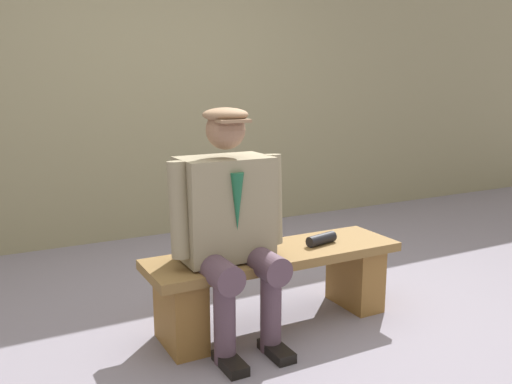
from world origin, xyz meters
name	(u,v)px	position (x,y,z in m)	size (l,w,h in m)	color
ground_plane	(275,323)	(0.00, 0.00, 0.00)	(30.00, 30.00, 0.00)	gray
bench	(275,278)	(0.00, 0.00, 0.28)	(1.48, 0.43, 0.44)	brown
seated_man	(229,218)	(0.31, 0.05, 0.68)	(0.65, 0.59, 1.25)	gray
rolled_magazine	(321,239)	(-0.30, 0.02, 0.47)	(0.06, 0.06, 0.20)	black
stadium_wall	(151,94)	(0.00, -2.23, 1.26)	(12.00, 0.24, 2.52)	gray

